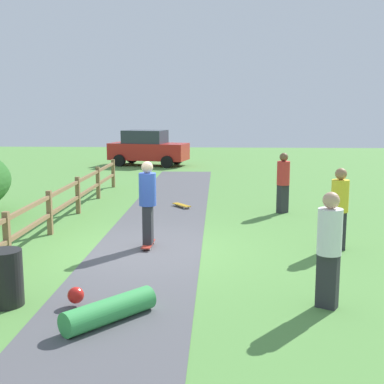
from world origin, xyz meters
name	(u,v)px	position (x,y,z in m)	size (l,w,h in m)	color
ground_plane	(147,250)	(0.00, 0.00, 0.00)	(60.00, 60.00, 0.00)	#568E42
asphalt_path	(147,250)	(0.00, 0.00, 0.01)	(2.40, 28.00, 0.02)	#515156
wooden_fence	(30,219)	(-2.60, 0.00, 0.67)	(0.12, 18.12, 1.10)	olive
trash_bin	(5,278)	(-1.80, -3.30, 0.45)	(0.56, 0.56, 0.90)	black
skater_riding	(148,199)	(0.00, 0.18, 1.11)	(0.39, 0.81, 1.93)	#B23326
skater_fallen	(107,309)	(-0.06, -3.86, 0.20)	(1.42, 1.39, 0.36)	green
skateboard_loose	(182,205)	(0.41, 4.89, 0.09)	(0.64, 0.76, 0.08)	#BF8C19
bystander_white	(329,244)	(3.28, -3.12, 1.02)	(0.52, 0.52, 1.84)	#2D2D33
bystander_yellow	(340,205)	(4.22, 0.28, 1.01)	(0.45, 0.45, 1.82)	#2D2D33
bystander_red	(283,180)	(3.49, 4.28, 1.00)	(0.53, 0.53, 1.80)	#2D2D33
parked_car_red	(148,148)	(-2.30, 16.86, 0.96)	(4.47, 2.68, 1.92)	red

